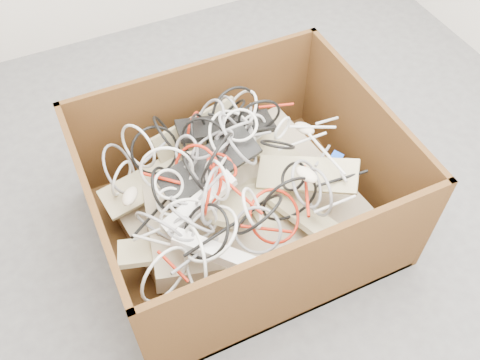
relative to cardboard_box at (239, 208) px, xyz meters
name	(u,v)px	position (x,y,z in m)	size (l,w,h in m)	color
ground	(287,183)	(0.31, 0.13, -0.14)	(3.00, 3.00, 0.00)	#4D4D4F
cardboard_box	(239,208)	(0.00, 0.00, 0.00)	(1.17, 0.98, 0.57)	#3D280F
keyboard_pile	(238,182)	(0.01, 0.04, 0.13)	(1.02, 0.81, 0.37)	tan
mice_scatter	(245,189)	(0.00, -0.06, 0.21)	(0.88, 0.60, 0.23)	beige
power_strip_left	(199,203)	(-0.20, -0.08, 0.24)	(0.32, 0.06, 0.04)	white
power_strip_right	(213,251)	(-0.22, -0.27, 0.20)	(0.30, 0.06, 0.04)	white
vga_plug	(337,157)	(0.41, -0.07, 0.20)	(0.04, 0.04, 0.02)	blue
cable_tangle	(214,174)	(-0.10, 0.01, 0.26)	(1.08, 0.89, 0.50)	black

